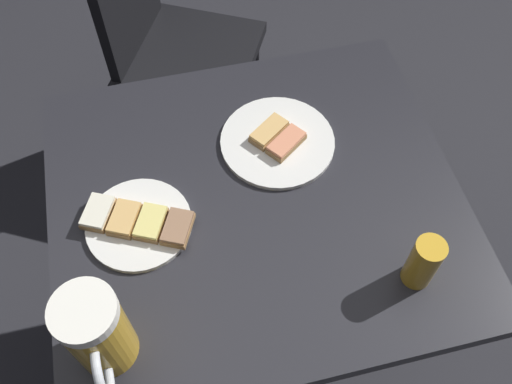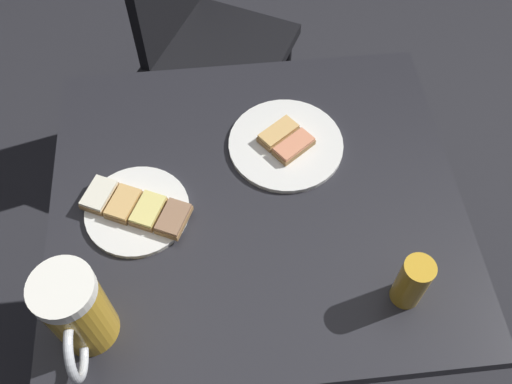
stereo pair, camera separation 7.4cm
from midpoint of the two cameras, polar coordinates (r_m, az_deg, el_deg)
name	(u,v)px [view 2 (the right image)]	position (r m, az deg, el deg)	size (l,w,h in m)	color
ground_plane	(256,328)	(1.75, 1.25, -13.74)	(6.00, 6.00, 0.00)	#28282D
cafe_table	(256,238)	(1.21, 1.76, -4.77)	(0.71, 0.78, 0.75)	black
plate_near	(137,209)	(1.06, -10.09, -1.83)	(0.20, 0.21, 0.03)	white
plate_far	(286,143)	(1.14, 4.92, 4.85)	(0.23, 0.23, 0.03)	white
beer_mug	(77,312)	(0.90, -15.52, -11.85)	(0.16, 0.10, 0.18)	gold
beer_glass_small	(412,282)	(0.97, 17.74, -8.84)	(0.05, 0.05, 0.11)	gold
cafe_chair	(200,29)	(1.75, -4.50, 16.14)	(0.51, 0.51, 0.89)	black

